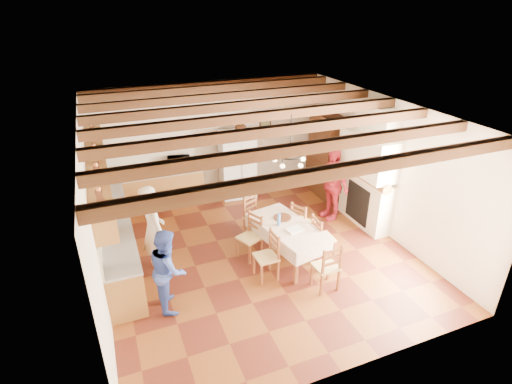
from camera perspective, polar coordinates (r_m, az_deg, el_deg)
floor at (r=8.54m, az=0.13°, el=-8.56°), size 6.00×6.50×0.02m
ceiling at (r=7.26m, az=0.15°, el=11.47°), size 6.00×6.50×0.02m
wall_back at (r=10.66m, az=-6.51°, el=7.60°), size 6.00×0.02×3.00m
wall_front at (r=5.36m, az=13.73°, el=-13.36°), size 6.00×0.02×3.00m
wall_left at (r=7.33m, az=-22.27°, el=-3.17°), size 0.02×6.50×3.00m
wall_right at (r=9.25m, az=17.74°, el=3.59°), size 0.02×6.50×3.00m
ceiling_beams at (r=7.29m, az=0.15°, el=10.71°), size 6.00×6.30×0.16m
lower_cabinets_left at (r=8.75m, az=-19.30°, el=-5.84°), size 0.60×4.30×0.86m
lower_cabinets_back at (r=10.50m, az=-13.89°, el=0.38°), size 2.30×0.60×0.86m
countertop_left at (r=8.54m, az=-19.73°, el=-3.26°), size 0.62×4.30×0.04m
countertop_back at (r=10.32m, az=-14.15°, el=2.63°), size 2.34×0.62×0.04m
backsplash_left at (r=8.40m, az=-21.98°, el=-1.67°), size 0.03×4.30×0.60m
backsplash_back at (r=10.46m, az=-14.59°, el=4.81°), size 2.30×0.03×0.60m
upper_cabinets at (r=8.13m, az=-21.62°, el=2.58°), size 0.35×4.20×0.70m
fireplace at (r=9.25m, az=15.49°, el=3.24°), size 0.56×1.60×2.80m
wall_picture at (r=11.02m, az=1.33°, el=10.28°), size 0.34×0.03×0.42m
refrigerator at (r=10.56m, az=-2.69°, el=3.99°), size 0.95×0.81×1.76m
hutch at (r=10.75m, az=9.80°, el=5.28°), size 0.56×1.23×2.20m
dining_table at (r=8.03m, az=4.44°, el=-5.26°), size 1.20×1.87×0.76m
chandelier at (r=7.34m, az=4.86°, el=5.29°), size 0.47×0.47×0.03m
chair_left_near at (r=7.56m, az=1.44°, el=-9.14°), size 0.41×0.43×0.96m
chair_left_far at (r=8.12m, az=-0.96°, el=-6.44°), size 0.53×0.54×0.96m
chair_right_near at (r=8.22m, az=9.59°, el=-6.37°), size 0.41×0.43×0.96m
chair_right_far at (r=8.70m, az=6.66°, el=-4.23°), size 0.54×0.55×0.96m
chair_end_near at (r=7.43m, az=9.97°, el=-10.31°), size 0.43×0.41×0.96m
chair_end_far at (r=8.84m, az=-0.05°, el=-3.52°), size 0.55×0.54×0.96m
person_man at (r=7.76m, az=-14.44°, el=-5.27°), size 0.58×0.75×1.83m
person_woman_blue at (r=6.96m, az=-12.42°, el=-10.70°), size 0.62×0.77×1.49m
person_woman_red at (r=9.56m, az=10.82°, el=1.15°), size 0.55×1.08×1.78m
microwave at (r=10.33m, az=-10.95°, el=4.07°), size 0.63×0.49×0.32m
fridge_vase at (r=10.26m, az=-2.22°, el=9.41°), size 0.35×0.35×0.29m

